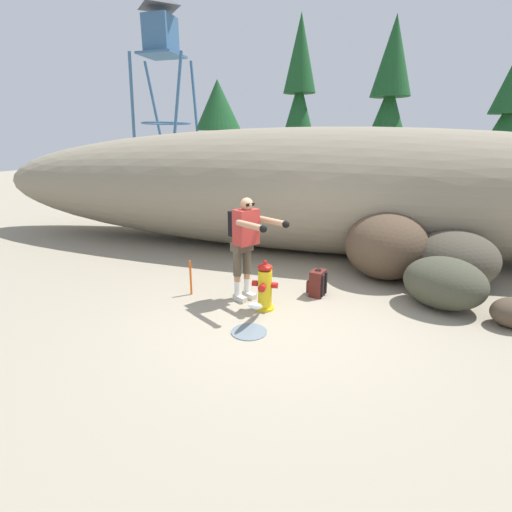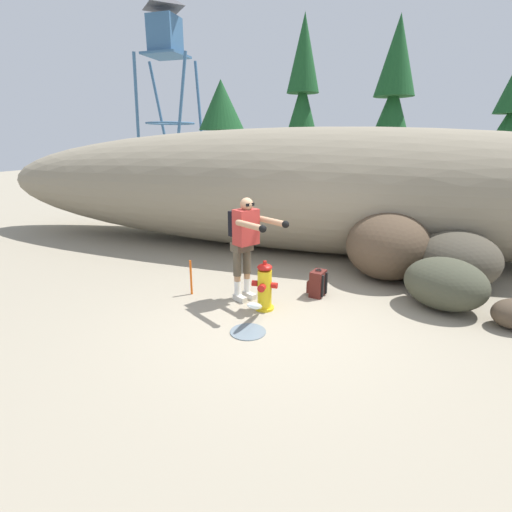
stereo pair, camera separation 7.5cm
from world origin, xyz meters
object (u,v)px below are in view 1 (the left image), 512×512
(utility_worker, at_px, (245,237))
(boulder_large, at_px, (454,259))
(fire_hydrant, at_px, (265,287))
(spare_backpack, at_px, (317,283))
(watchtower, at_px, (161,43))
(boulder_mid, at_px, (387,245))
(survey_stake, at_px, (191,278))
(boulder_small, at_px, (444,283))

(utility_worker, xyz_separation_m, boulder_large, (3.31, 1.68, -0.56))
(fire_hydrant, bearing_deg, spare_backpack, 48.38)
(boulder_large, relative_size, watchtower, 0.15)
(utility_worker, bearing_deg, boulder_mid, 71.77)
(watchtower, xyz_separation_m, survey_stake, (8.58, -14.77, -7.06))
(fire_hydrant, xyz_separation_m, boulder_large, (2.93, 1.93, 0.14))
(spare_backpack, bearing_deg, fire_hydrant, 60.80)
(spare_backpack, distance_m, boulder_mid, 1.72)
(boulder_mid, xyz_separation_m, watchtower, (-11.71, 12.92, 6.74))
(survey_stake, bearing_deg, boulder_large, 21.98)
(spare_backpack, bearing_deg, watchtower, -40.78)
(spare_backpack, relative_size, survey_stake, 0.78)
(fire_hydrant, xyz_separation_m, boulder_small, (2.63, 0.90, 0.04))
(utility_worker, bearing_deg, spare_backpack, 58.26)
(fire_hydrant, distance_m, utility_worker, 0.84)
(utility_worker, distance_m, watchtower, 18.65)
(fire_hydrant, relative_size, boulder_large, 0.54)
(boulder_mid, bearing_deg, boulder_large, -6.14)
(spare_backpack, distance_m, boulder_large, 2.53)
(fire_hydrant, xyz_separation_m, boulder_mid, (1.78, 2.05, 0.27))
(boulder_large, height_order, boulder_mid, boulder_mid)
(fire_hydrant, height_order, boulder_small, boulder_small)
(boulder_mid, distance_m, watchtower, 18.70)
(spare_backpack, xyz_separation_m, watchtower, (-10.62, 14.20, 7.15))
(fire_hydrant, bearing_deg, survey_stake, 171.40)
(utility_worker, height_order, watchtower, watchtower)
(utility_worker, relative_size, survey_stake, 2.80)
(utility_worker, height_order, boulder_small, utility_worker)
(utility_worker, height_order, spare_backpack, utility_worker)
(boulder_mid, bearing_deg, survey_stake, -149.43)
(fire_hydrant, bearing_deg, boulder_mid, 49.05)
(boulder_mid, height_order, survey_stake, boulder_mid)
(boulder_mid, relative_size, survey_stake, 2.56)
(boulder_mid, relative_size, watchtower, 0.16)
(boulder_small, relative_size, survey_stake, 2.07)
(boulder_small, bearing_deg, fire_hydrant, -161.21)
(spare_backpack, xyz_separation_m, boulder_large, (2.23, 1.15, 0.29))
(fire_hydrant, distance_m, boulder_small, 2.78)
(boulder_small, bearing_deg, boulder_mid, 126.37)
(boulder_large, bearing_deg, boulder_mid, 173.86)
(spare_backpack, distance_m, boulder_small, 1.95)
(fire_hydrant, relative_size, watchtower, 0.08)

